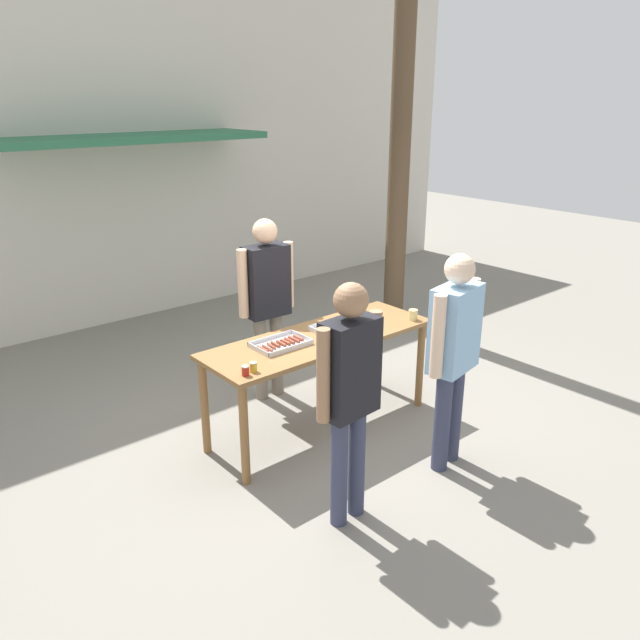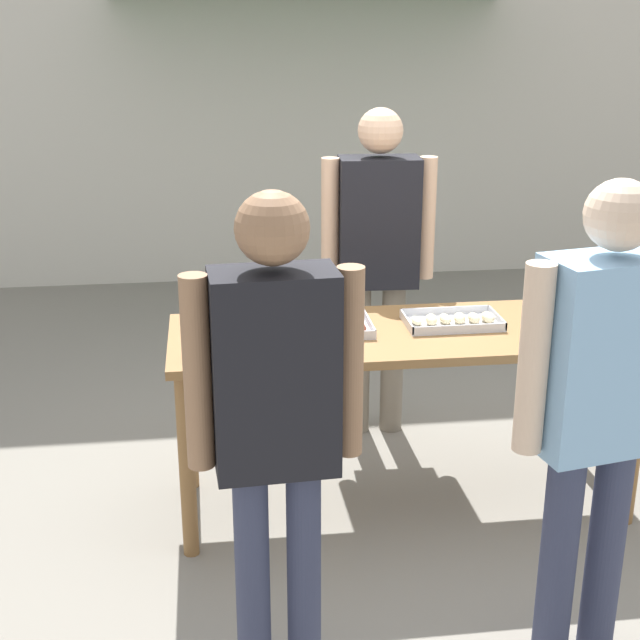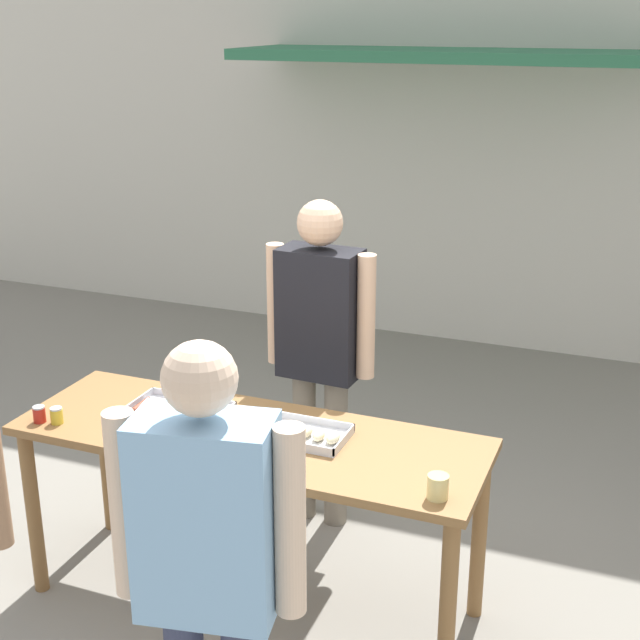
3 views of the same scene
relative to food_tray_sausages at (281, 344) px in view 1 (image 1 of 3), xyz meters
name	(u,v)px [view 1 (image 1 of 3)]	position (x,y,z in m)	size (l,w,h in m)	color
ground_plane	(320,426)	(0.39, -0.05, -0.92)	(24.00, 24.00, 0.00)	gray
building_facade_back	(117,148)	(0.39, 3.93, 1.34)	(12.00, 1.11, 4.50)	beige
serving_table	(320,348)	(0.39, -0.05, -0.13)	(2.16, 0.73, 0.90)	brown
food_tray_sausages	(281,344)	(0.00, 0.00, 0.00)	(0.47, 0.31, 0.04)	silver
food_tray_buns	(337,326)	(0.63, 0.00, 0.01)	(0.44, 0.27, 0.06)	silver
condiment_jar_mustard	(245,371)	(-0.56, -0.30, 0.02)	(0.06, 0.06, 0.08)	#B22319
condiment_jar_ketchup	(253,367)	(-0.47, -0.28, 0.02)	(0.06, 0.06, 0.08)	gold
beer_cup	(413,315)	(1.33, -0.29, 0.04)	(0.09, 0.09, 0.10)	#DBC67A
person_server_behind_table	(267,294)	(0.41, 0.77, 0.17)	(0.61, 0.25, 1.82)	#756B5B
person_customer_holding_hotdog	(350,384)	(-0.30, -1.17, 0.16)	(0.58, 0.24, 1.78)	#333851
person_customer_with_cup	(454,345)	(0.80, -1.17, 0.15)	(0.63, 0.32, 1.79)	#333851
utility_pole	(404,57)	(2.96, 1.48, 2.39)	(1.10, 0.26, 6.49)	brown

